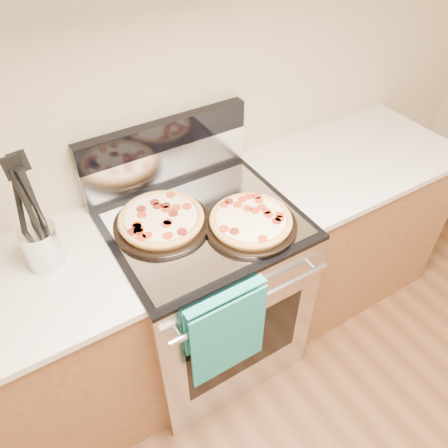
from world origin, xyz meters
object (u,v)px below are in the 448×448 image
range_body (206,293)px  utensil_crock (42,246)px  pepperoni_pizza_front (251,222)px  pepperoni_pizza_back (162,220)px

range_body → utensil_crock: bearing=170.1°
pepperoni_pizza_front → utensil_crock: 0.78m
range_body → pepperoni_pizza_back: 0.53m
pepperoni_pizza_front → utensil_crock: utensil_crock is taller
pepperoni_pizza_back → pepperoni_pizza_front: (0.30, -0.19, -0.00)m
utensil_crock → pepperoni_pizza_front: bearing=-18.2°
range_body → pepperoni_pizza_front: pepperoni_pizza_front is taller
utensil_crock → range_body: bearing=-9.9°
range_body → pepperoni_pizza_back: (-0.16, 0.05, 0.50)m
pepperoni_pizza_front → pepperoni_pizza_back: bearing=147.3°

